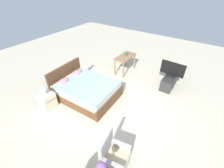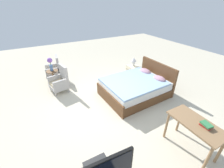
# 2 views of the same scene
# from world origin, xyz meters

# --- Properties ---
(ground_plane) EXTENTS (16.00, 16.00, 0.00)m
(ground_plane) POSITION_xyz_m (0.00, 0.00, 0.00)
(ground_plane) COLOR beige
(bed) EXTENTS (1.61, 2.08, 0.96)m
(bed) POSITION_xyz_m (0.01, 1.18, 0.30)
(bed) COLOR brown
(bed) RESTS_ON ground_plane
(armchair_by_window_right) EXTENTS (0.63, 0.63, 0.92)m
(armchair_by_window_right) POSITION_xyz_m (-1.42, -0.95, 0.37)
(armchair_by_window_right) COLOR #ADA8A3
(armchair_by_window_right) RESTS_ON ground_plane
(nightstand) EXTENTS (0.44, 0.41, 0.53)m
(nightstand) POSITION_xyz_m (-1.08, 1.82, 0.26)
(nightstand) COLOR beige
(nightstand) RESTS_ON ground_plane
(table_lamp) EXTENTS (0.22, 0.22, 0.33)m
(table_lamp) POSITION_xyz_m (-1.08, 1.82, 0.74)
(table_lamp) COLOR silver
(table_lamp) RESTS_ON nightstand
(tv_stand) EXTENTS (0.96, 0.40, 0.45)m
(tv_stand) POSITION_xyz_m (2.24, -1.04, 0.23)
(tv_stand) COLOR #2D2D2D
(tv_stand) RESTS_ON ground_plane
(tv_flatscreen) EXTENTS (0.21, 0.86, 0.58)m
(tv_flatscreen) POSITION_xyz_m (2.24, -1.04, 0.75)
(tv_flatscreen) COLOR black
(tv_flatscreen) RESTS_ON tv_stand
(vanity_desk) EXTENTS (1.04, 0.52, 0.75)m
(vanity_desk) POSITION_xyz_m (2.23, 0.92, 0.63)
(vanity_desk) COLOR #8E6B47
(vanity_desk) RESTS_ON ground_plane
(book_stack) EXTENTS (0.21, 0.17, 0.07)m
(book_stack) POSITION_xyz_m (2.38, 0.98, 0.78)
(book_stack) COLOR #AD2823
(book_stack) RESTS_ON vanity_desk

